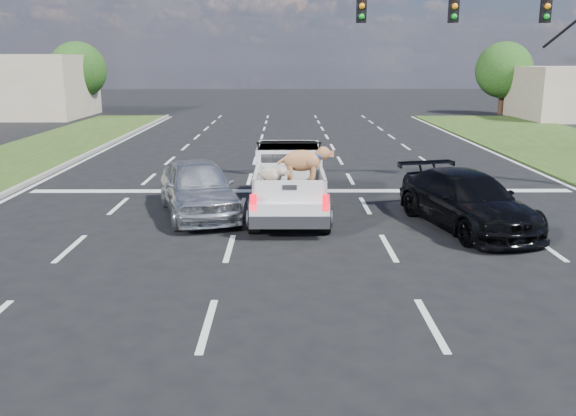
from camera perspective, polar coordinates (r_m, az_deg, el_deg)
name	(u,v)px	position (r m, az deg, el deg)	size (l,w,h in m)	color
ground	(319,325)	(9.70, 2.95, -10.87)	(160.00, 160.00, 0.00)	black
road_markings	(305,218)	(15.89, 1.62, -0.98)	(17.75, 60.00, 0.01)	silver
traffic_signal	(537,37)	(20.81, 22.24, 14.63)	(9.11, 0.31, 7.00)	black
building_left	(14,86)	(48.88, -24.23, 10.36)	(10.00, 8.00, 4.40)	#B8AB8D
tree_far_c	(78,70)	(49.29, -19.07, 12.09)	(4.20, 4.20, 5.40)	#332114
tree_far_d	(504,70)	(49.65, 19.56, 12.06)	(4.20, 4.20, 5.40)	#332114
pickup_truck	(289,180)	(16.31, 0.13, 2.65)	(2.02, 5.13, 1.92)	black
silver_sedan	(198,187)	(16.29, -8.41, 1.92)	(1.76, 4.37, 1.49)	silver
black_coupe	(467,201)	(15.53, 16.39, 0.68)	(1.91, 4.69, 1.36)	black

